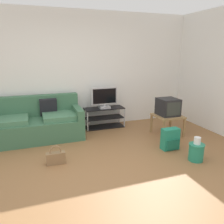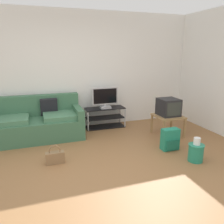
{
  "view_description": "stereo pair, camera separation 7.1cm",
  "coord_description": "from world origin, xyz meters",
  "px_view_note": "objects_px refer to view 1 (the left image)",
  "views": [
    {
      "loc": [
        -0.85,
        -2.88,
        1.79
      ],
      "look_at": [
        0.62,
        1.22,
        0.62
      ],
      "focal_mm": 36.32,
      "sensor_mm": 36.0,
      "label": 1
    },
    {
      "loc": [
        -0.78,
        -2.9,
        1.79
      ],
      "look_at": [
        0.62,
        1.22,
        0.62
      ],
      "focal_mm": 36.32,
      "sensor_mm": 36.0,
      "label": 2
    }
  ],
  "objects_px": {
    "side_table": "(168,118)",
    "cleaning_bucket": "(196,151)",
    "couch": "(36,123)",
    "flat_tv": "(104,98)",
    "crt_tv": "(168,107)",
    "tv_stand": "(104,117)",
    "handbag": "(56,157)",
    "backpack": "(170,139)"
  },
  "relations": [
    {
      "from": "cleaning_bucket",
      "to": "handbag",
      "type": "bearing_deg",
      "value": 163.21
    },
    {
      "from": "couch",
      "to": "flat_tv",
      "type": "xyz_separation_m",
      "value": [
        1.57,
        0.2,
        0.4
      ]
    },
    {
      "from": "couch",
      "to": "crt_tv",
      "type": "bearing_deg",
      "value": -14.98
    },
    {
      "from": "flat_tv",
      "to": "backpack",
      "type": "relative_size",
      "value": 1.53
    },
    {
      "from": "side_table",
      "to": "handbag",
      "type": "xyz_separation_m",
      "value": [
        -2.47,
        -0.56,
        -0.27
      ]
    },
    {
      "from": "crt_tv",
      "to": "cleaning_bucket",
      "type": "height_order",
      "value": "crt_tv"
    },
    {
      "from": "couch",
      "to": "cleaning_bucket",
      "type": "bearing_deg",
      "value": -38.52
    },
    {
      "from": "couch",
      "to": "side_table",
      "type": "height_order",
      "value": "couch"
    },
    {
      "from": "flat_tv",
      "to": "side_table",
      "type": "xyz_separation_m",
      "value": [
        1.15,
        -0.94,
        -0.34
      ]
    },
    {
      "from": "crt_tv",
      "to": "backpack",
      "type": "relative_size",
      "value": 1.06
    },
    {
      "from": "side_table",
      "to": "cleaning_bucket",
      "type": "xyz_separation_m",
      "value": [
        -0.23,
        -1.24,
        -0.21
      ]
    },
    {
      "from": "tv_stand",
      "to": "backpack",
      "type": "height_order",
      "value": "tv_stand"
    },
    {
      "from": "crt_tv",
      "to": "cleaning_bucket",
      "type": "relative_size",
      "value": 1.04
    },
    {
      "from": "handbag",
      "to": "tv_stand",
      "type": "bearing_deg",
      "value": 49.03
    },
    {
      "from": "tv_stand",
      "to": "side_table",
      "type": "relative_size",
      "value": 1.66
    },
    {
      "from": "side_table",
      "to": "cleaning_bucket",
      "type": "distance_m",
      "value": 1.28
    },
    {
      "from": "tv_stand",
      "to": "backpack",
      "type": "xyz_separation_m",
      "value": [
        0.77,
        -1.66,
        -0.04
      ]
    },
    {
      "from": "crt_tv",
      "to": "side_table",
      "type": "bearing_deg",
      "value": -90.0
    },
    {
      "from": "couch",
      "to": "side_table",
      "type": "xyz_separation_m",
      "value": [
        2.72,
        -0.74,
        0.06
      ]
    },
    {
      "from": "crt_tv",
      "to": "backpack",
      "type": "bearing_deg",
      "value": -118.29
    },
    {
      "from": "couch",
      "to": "cleaning_bucket",
      "type": "height_order",
      "value": "couch"
    },
    {
      "from": "crt_tv",
      "to": "cleaning_bucket",
      "type": "bearing_deg",
      "value": -100.45
    },
    {
      "from": "tv_stand",
      "to": "crt_tv",
      "type": "relative_size",
      "value": 2.2
    },
    {
      "from": "crt_tv",
      "to": "tv_stand",
      "type": "bearing_deg",
      "value": 140.55
    },
    {
      "from": "couch",
      "to": "side_table",
      "type": "relative_size",
      "value": 3.31
    },
    {
      "from": "couch",
      "to": "handbag",
      "type": "distance_m",
      "value": 1.35
    },
    {
      "from": "couch",
      "to": "cleaning_bucket",
      "type": "distance_m",
      "value": 3.19
    },
    {
      "from": "crt_tv",
      "to": "backpack",
      "type": "xyz_separation_m",
      "value": [
        -0.38,
        -0.71,
        -0.43
      ]
    },
    {
      "from": "flat_tv",
      "to": "crt_tv",
      "type": "relative_size",
      "value": 1.45
    },
    {
      "from": "couch",
      "to": "tv_stand",
      "type": "bearing_deg",
      "value": 7.9
    },
    {
      "from": "couch",
      "to": "backpack",
      "type": "xyz_separation_m",
      "value": [
        2.34,
        -1.44,
        -0.13
      ]
    },
    {
      "from": "cleaning_bucket",
      "to": "tv_stand",
      "type": "bearing_deg",
      "value": 112.66
    },
    {
      "from": "tv_stand",
      "to": "handbag",
      "type": "bearing_deg",
      "value": -130.97
    },
    {
      "from": "tv_stand",
      "to": "crt_tv",
      "type": "bearing_deg",
      "value": -39.45
    },
    {
      "from": "backpack",
      "to": "handbag",
      "type": "xyz_separation_m",
      "value": [
        -2.09,
        0.13,
        -0.09
      ]
    },
    {
      "from": "handbag",
      "to": "cleaning_bucket",
      "type": "relative_size",
      "value": 0.77
    },
    {
      "from": "tv_stand",
      "to": "cleaning_bucket",
      "type": "relative_size",
      "value": 2.27
    },
    {
      "from": "flat_tv",
      "to": "backpack",
      "type": "bearing_deg",
      "value": -64.86
    },
    {
      "from": "couch",
      "to": "backpack",
      "type": "distance_m",
      "value": 2.75
    },
    {
      "from": "tv_stand",
      "to": "flat_tv",
      "type": "relative_size",
      "value": 1.52
    },
    {
      "from": "handbag",
      "to": "cleaning_bucket",
      "type": "distance_m",
      "value": 2.34
    },
    {
      "from": "backpack",
      "to": "handbag",
      "type": "bearing_deg",
      "value": 153.48
    }
  ]
}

